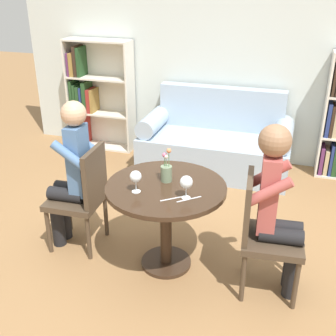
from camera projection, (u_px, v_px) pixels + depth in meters
ground_plane at (166, 263)px, 3.40m from camera, size 16.00×16.00×0.00m
back_wall at (227, 47)px, 4.85m from camera, size 5.20×0.05×2.70m
round_table at (166, 203)px, 3.17m from camera, size 0.90×0.90×0.71m
couch at (216, 144)px, 4.92m from camera, size 1.70×0.80×0.92m
bookshelf_left at (94, 95)px, 5.45m from camera, size 0.85×0.28×1.40m
chair_left at (83, 194)px, 3.44m from camera, size 0.44×0.44×0.90m
chair_right at (263, 230)px, 2.95m from camera, size 0.46×0.46×0.90m
person_left at (71, 174)px, 3.38m from camera, size 0.43×0.35×1.27m
person_right at (278, 207)px, 2.86m from camera, size 0.44×0.36×1.28m
wine_glass_left at (136, 177)px, 2.97m from camera, size 0.08×0.08×0.16m
wine_glass_right at (186, 183)px, 2.88m from camera, size 0.09×0.09×0.17m
flower_vase at (166, 171)px, 3.14m from camera, size 0.08×0.08×0.27m
knife_left_setting at (173, 198)px, 2.92m from camera, size 0.15×0.13×0.00m
fork_left_setting at (189, 199)px, 2.91m from camera, size 0.15×0.14×0.00m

